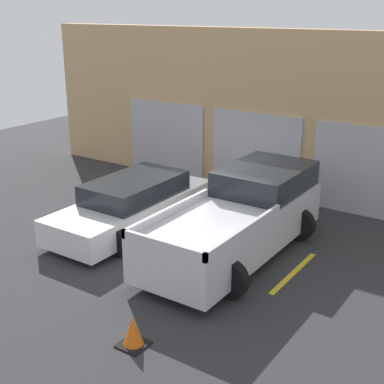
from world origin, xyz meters
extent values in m
plane|color=#2D2D30|center=(0.00, 0.00, 0.00)|extent=(28.00, 28.00, 0.00)
cube|color=tan|center=(0.00, 3.30, 2.40)|extent=(16.20, 0.60, 4.80)
cube|color=#ADADB2|center=(-3.49, 2.96, 1.22)|extent=(2.89, 0.08, 2.45)
cube|color=#ADADB2|center=(-0.20, 2.96, 1.22)|extent=(2.89, 0.08, 2.45)
cube|color=#ADADB2|center=(3.09, 2.96, 1.22)|extent=(2.89, 0.08, 2.45)
cube|color=silver|center=(1.48, -1.17, 0.70)|extent=(1.91, 5.33, 0.95)
cube|color=#1E2328|center=(1.48, 0.29, 1.46)|extent=(1.76, 2.40, 0.58)
cube|color=silver|center=(0.56, -2.37, 1.26)|extent=(0.08, 2.93, 0.18)
cube|color=silver|center=(2.39, -2.37, 1.26)|extent=(0.08, 2.93, 0.18)
cube|color=silver|center=(1.48, -3.80, 1.26)|extent=(1.91, 0.08, 0.18)
cylinder|color=black|center=(0.63, 0.48, 0.40)|extent=(0.79, 0.22, 0.79)
cylinder|color=black|center=(2.32, 0.48, 0.40)|extent=(0.79, 0.22, 0.79)
cylinder|color=black|center=(0.63, -2.82, 0.40)|extent=(0.79, 0.22, 0.79)
cylinder|color=black|center=(2.32, -2.82, 0.40)|extent=(0.79, 0.22, 0.79)
cube|color=white|center=(-1.48, -1.17, 0.47)|extent=(1.74, 4.79, 0.64)
cube|color=#1E2328|center=(-1.48, -1.05, 1.04)|extent=(1.53, 2.64, 0.50)
cylinder|color=black|center=(-2.24, 0.31, 0.34)|extent=(0.68, 0.22, 0.68)
cylinder|color=black|center=(-0.72, 0.31, 0.34)|extent=(0.68, 0.22, 0.68)
cylinder|color=black|center=(-2.24, -2.66, 0.34)|extent=(0.68, 0.22, 0.68)
cylinder|color=black|center=(-0.72, -2.66, 0.34)|extent=(0.68, 0.22, 0.68)
cube|color=gold|center=(-2.96, -1.17, 0.00)|extent=(0.12, 2.20, 0.01)
cube|color=gold|center=(0.00, -1.17, 0.00)|extent=(0.12, 2.20, 0.01)
cube|color=gold|center=(2.96, -1.17, 0.00)|extent=(0.12, 2.20, 0.01)
cube|color=black|center=(1.80, -5.07, 0.01)|extent=(0.47, 0.47, 0.03)
cone|color=orange|center=(1.80, -5.07, 0.28)|extent=(0.36, 0.36, 0.55)
camera|label=1|loc=(6.87, -10.81, 5.35)|focal=50.00mm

